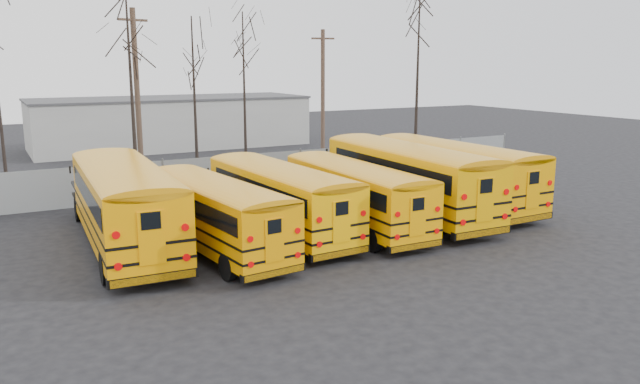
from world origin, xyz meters
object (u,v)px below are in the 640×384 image
bus_d (353,190)px  utility_pole_left (137,96)px  utility_pole_right (323,95)px  bus_c (278,193)px  bus_f (451,168)px  bus_b (213,209)px  bus_a (124,198)px  bus_e (405,173)px

bus_d → utility_pole_left: utility_pole_left is taller
bus_d → utility_pole_right: size_ratio=1.12×
bus_c → utility_pole_left: 14.30m
bus_d → bus_f: (6.47, 1.34, 0.20)m
utility_pole_right → bus_b: bearing=-118.5°
bus_d → bus_a: bearing=170.6°
bus_e → utility_pole_left: (-8.83, 13.55, 3.11)m
bus_e → utility_pole_right: bearing=76.1°
bus_c → bus_e: 6.49m
bus_d → bus_e: 3.39m
bus_c → bus_f: bearing=1.0°
bus_a → bus_d: (9.12, -1.67, -0.28)m
utility_pole_right → bus_a: bearing=-127.4°
bus_c → bus_d: bus_c is taller
bus_a → bus_b: size_ratio=1.18×
bus_f → utility_pole_right: (1.19, 15.13, 2.83)m
bus_e → utility_pole_right: utility_pole_right is taller
bus_d → bus_f: bearing=12.7°
bus_c → bus_f: (9.67, 0.68, 0.15)m
bus_a → utility_pole_right: size_ratio=1.31×
bus_c → utility_pole_left: (-2.35, 13.69, 3.37)m
bus_d → bus_b: bearing=-176.1°
bus_e → bus_f: size_ratio=1.06×
bus_a → utility_pole_left: size_ratio=1.22×
bus_b → utility_pole_left: 15.09m
bus_b → bus_e: 9.65m
bus_b → bus_c: size_ratio=0.95×
bus_c → utility_pole_left: bearing=96.8°
bus_a → utility_pole_left: 13.54m
bus_b → bus_e: size_ratio=0.84×
bus_b → bus_d: 6.30m
bus_a → utility_pole_right: 22.54m
bus_a → bus_d: 9.27m
bus_c → bus_f: bus_f is taller
bus_c → utility_pole_left: size_ratio=1.08×
bus_d → utility_pole_left: (-5.55, 14.35, 3.42)m
utility_pole_left → utility_pole_right: size_ratio=1.08×
bus_f → utility_pole_left: 18.01m
bus_a → bus_c: 6.00m
bus_d → utility_pole_right: (7.66, 16.46, 3.03)m
bus_b → bus_f: bearing=1.4°
bus_b → bus_f: size_ratio=0.88×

